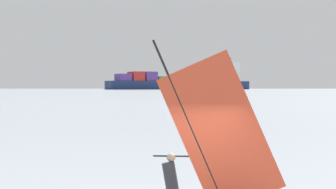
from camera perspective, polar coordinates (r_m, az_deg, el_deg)
windsurfer at (r=15.14m, az=2.18°, el=-6.35°), size 4.55×1.17×4.34m
cargo_ship at (r=705.46m, az=1.23°, el=1.23°), size 171.14×81.36×38.16m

